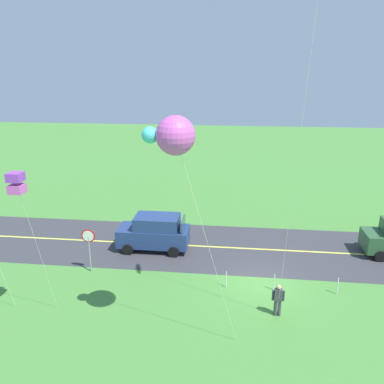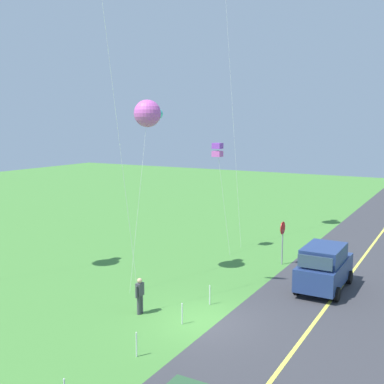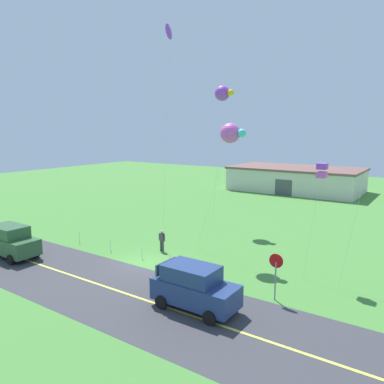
{
  "view_description": "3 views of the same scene",
  "coord_description": "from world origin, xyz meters",
  "px_view_note": "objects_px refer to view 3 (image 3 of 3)",
  "views": [
    {
      "loc": [
        1.58,
        18.43,
        10.89
      ],
      "look_at": [
        3.58,
        1.05,
        5.29
      ],
      "focal_mm": 35.93,
      "sensor_mm": 36.0,
      "label": 1
    },
    {
      "loc": [
        -16.49,
        -8.78,
        8.17
      ],
      "look_at": [
        1.89,
        1.67,
        5.12
      ],
      "focal_mm": 44.24,
      "sensor_mm": 36.0,
      "label": 2
    },
    {
      "loc": [
        16.32,
        -17.96,
        8.93
      ],
      "look_at": [
        3.39,
        0.98,
        5.1
      ],
      "focal_mm": 34.95,
      "sensor_mm": 36.0,
      "label": 3
    }
  ],
  "objects_px": {
    "person_adult_near": "(162,240)",
    "kite_green_far": "(322,171)",
    "car_parked_west_near": "(11,241)",
    "warehouse_distant": "(296,179)",
    "kite_pink_drift": "(231,133)",
    "kite_yellow_high": "(223,93)",
    "kite_red_low": "(170,33)",
    "car_suv_foreground": "(194,287)",
    "stop_sign": "(276,268)"
  },
  "relations": [
    {
      "from": "person_adult_near",
      "to": "kite_green_far",
      "type": "bearing_deg",
      "value": -129.46
    },
    {
      "from": "car_parked_west_near",
      "to": "warehouse_distant",
      "type": "height_order",
      "value": "warehouse_distant"
    },
    {
      "from": "kite_pink_drift",
      "to": "car_parked_west_near",
      "type": "bearing_deg",
      "value": -142.77
    },
    {
      "from": "person_adult_near",
      "to": "kite_yellow_high",
      "type": "bearing_deg",
      "value": -43.86
    },
    {
      "from": "kite_red_low",
      "to": "kite_pink_drift",
      "type": "xyz_separation_m",
      "value": [
        4.72,
        0.77,
        -7.12
      ]
    },
    {
      "from": "kite_yellow_high",
      "to": "warehouse_distant",
      "type": "bearing_deg",
      "value": 90.98
    },
    {
      "from": "kite_yellow_high",
      "to": "kite_pink_drift",
      "type": "relative_size",
      "value": 1.38
    },
    {
      "from": "warehouse_distant",
      "to": "kite_pink_drift",
      "type": "bearing_deg",
      "value": -79.7
    },
    {
      "from": "car_parked_west_near",
      "to": "kite_green_far",
      "type": "distance_m",
      "value": 21.54
    },
    {
      "from": "car_suv_foreground",
      "to": "car_parked_west_near",
      "type": "height_order",
      "value": "same"
    },
    {
      "from": "car_parked_west_near",
      "to": "kite_pink_drift",
      "type": "xyz_separation_m",
      "value": [
        12.41,
        9.43,
        7.54
      ]
    },
    {
      "from": "kite_red_low",
      "to": "kite_green_far",
      "type": "distance_m",
      "value": 14.59
    },
    {
      "from": "stop_sign",
      "to": "kite_red_low",
      "type": "xyz_separation_m",
      "value": [
        -10.44,
        4.63,
        14.01
      ]
    },
    {
      "from": "kite_yellow_high",
      "to": "stop_sign",
      "type": "bearing_deg",
      "value": -50.57
    },
    {
      "from": "person_adult_near",
      "to": "kite_red_low",
      "type": "relative_size",
      "value": 0.1
    },
    {
      "from": "stop_sign",
      "to": "kite_yellow_high",
      "type": "relative_size",
      "value": 0.2
    },
    {
      "from": "person_adult_near",
      "to": "kite_green_far",
      "type": "distance_m",
      "value": 12.38
    },
    {
      "from": "car_parked_west_near",
      "to": "kite_pink_drift",
      "type": "bearing_deg",
      "value": 37.23
    },
    {
      "from": "car_suv_foreground",
      "to": "kite_yellow_high",
      "type": "distance_m",
      "value": 21.33
    },
    {
      "from": "kite_pink_drift",
      "to": "kite_yellow_high",
      "type": "bearing_deg",
      "value": 123.39
    },
    {
      "from": "car_suv_foreground",
      "to": "person_adult_near",
      "type": "bearing_deg",
      "value": 138.85
    },
    {
      "from": "warehouse_distant",
      "to": "kite_green_far",
      "type": "bearing_deg",
      "value": -68.86
    },
    {
      "from": "warehouse_distant",
      "to": "car_suv_foreground",
      "type": "bearing_deg",
      "value": -78.09
    },
    {
      "from": "car_parked_west_near",
      "to": "warehouse_distant",
      "type": "distance_m",
      "value": 40.56
    },
    {
      "from": "kite_yellow_high",
      "to": "warehouse_distant",
      "type": "xyz_separation_m",
      "value": [
        -0.39,
        22.71,
        -10.52
      ]
    },
    {
      "from": "kite_red_low",
      "to": "kite_pink_drift",
      "type": "relative_size",
      "value": 1.75
    },
    {
      "from": "stop_sign",
      "to": "kite_yellow_high",
      "type": "distance_m",
      "value": 20.08
    },
    {
      "from": "stop_sign",
      "to": "warehouse_distant",
      "type": "relative_size",
      "value": 0.14
    },
    {
      "from": "car_parked_west_near",
      "to": "kite_pink_drift",
      "type": "relative_size",
      "value": 0.47
    },
    {
      "from": "kite_red_low",
      "to": "warehouse_distant",
      "type": "bearing_deg",
      "value": 91.52
    },
    {
      "from": "car_parked_west_near",
      "to": "kite_yellow_high",
      "type": "distance_m",
      "value": 21.77
    },
    {
      "from": "stop_sign",
      "to": "person_adult_near",
      "type": "relative_size",
      "value": 1.6
    },
    {
      "from": "person_adult_near",
      "to": "kite_red_low",
      "type": "xyz_separation_m",
      "value": [
        -0.39,
        1.68,
        14.95
      ]
    },
    {
      "from": "stop_sign",
      "to": "warehouse_distant",
      "type": "xyz_separation_m",
      "value": [
        -11.27,
        35.94,
        -0.05
      ]
    },
    {
      "from": "stop_sign",
      "to": "kite_green_far",
      "type": "height_order",
      "value": "kite_green_far"
    },
    {
      "from": "kite_green_far",
      "to": "kite_pink_drift",
      "type": "relative_size",
      "value": 0.74
    },
    {
      "from": "car_suv_foreground",
      "to": "warehouse_distant",
      "type": "distance_m",
      "value": 40.0
    },
    {
      "from": "car_suv_foreground",
      "to": "kite_yellow_high",
      "type": "height_order",
      "value": "kite_yellow_high"
    },
    {
      "from": "kite_yellow_high",
      "to": "kite_red_low",
      "type": "bearing_deg",
      "value": -87.05
    },
    {
      "from": "stop_sign",
      "to": "kite_red_low",
      "type": "bearing_deg",
      "value": 156.06
    },
    {
      "from": "kite_red_low",
      "to": "warehouse_distant",
      "type": "height_order",
      "value": "kite_red_low"
    },
    {
      "from": "car_suv_foreground",
      "to": "kite_red_low",
      "type": "distance_m",
      "value": 18.2
    },
    {
      "from": "kite_yellow_high",
      "to": "kite_green_far",
      "type": "xyz_separation_m",
      "value": [
        11.7,
        -8.55,
        -5.74
      ]
    },
    {
      "from": "person_adult_near",
      "to": "warehouse_distant",
      "type": "relative_size",
      "value": 0.09
    },
    {
      "from": "kite_yellow_high",
      "to": "car_suv_foreground",
      "type": "bearing_deg",
      "value": -64.41
    },
    {
      "from": "kite_red_low",
      "to": "kite_yellow_high",
      "type": "xyz_separation_m",
      "value": [
        -0.44,
        8.6,
        -3.54
      ]
    },
    {
      "from": "kite_yellow_high",
      "to": "kite_pink_drift",
      "type": "height_order",
      "value": "kite_yellow_high"
    },
    {
      "from": "person_adult_near",
      "to": "kite_pink_drift",
      "type": "distance_m",
      "value": 9.28
    },
    {
      "from": "kite_red_low",
      "to": "kite_yellow_high",
      "type": "bearing_deg",
      "value": 92.95
    },
    {
      "from": "kite_red_low",
      "to": "warehouse_distant",
      "type": "xyz_separation_m",
      "value": [
        -0.83,
        31.31,
        -14.06
      ]
    }
  ]
}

